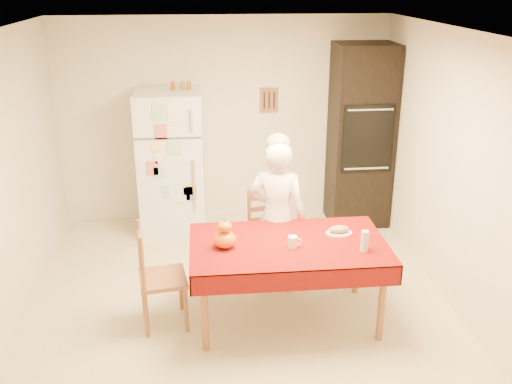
{
  "coord_description": "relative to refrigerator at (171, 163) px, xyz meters",
  "views": [
    {
      "loc": [
        -0.3,
        -4.58,
        2.93
      ],
      "look_at": [
        0.19,
        0.2,
        1.09
      ],
      "focal_mm": 40.0,
      "sensor_mm": 36.0,
      "label": 1
    }
  ],
  "objects": [
    {
      "name": "oven_cabinet",
      "position": [
        2.28,
        0.05,
        0.25
      ],
      "size": [
        0.7,
        0.62,
        2.2
      ],
      "color": "black",
      "rests_on": "floor"
    },
    {
      "name": "refrigerator",
      "position": [
        0.0,
        0.0,
        0.0
      ],
      "size": [
        0.75,
        0.74,
        1.7
      ],
      "color": "white",
      "rests_on": "floor"
    },
    {
      "name": "pumpkin_upper",
      "position": [
        0.53,
        -2.1,
        0.1
      ],
      "size": [
        0.12,
        0.12,
        0.09
      ],
      "primitive_type": "ellipsoid",
      "color": "#EB5505",
      "rests_on": "pumpkin_lower"
    },
    {
      "name": "dining_table",
      "position": [
        1.08,
        -2.07,
        -0.16
      ],
      "size": [
        1.7,
        1.0,
        0.76
      ],
      "color": "brown",
      "rests_on": "floor"
    },
    {
      "name": "floor",
      "position": [
        0.65,
        -1.88,
        -0.85
      ],
      "size": [
        4.5,
        4.5,
        0.0
      ],
      "primitive_type": "plane",
      "color": "#C7BA90",
      "rests_on": "ground"
    },
    {
      "name": "spice_jar_mid",
      "position": [
        0.17,
        0.05,
        0.9
      ],
      "size": [
        0.05,
        0.05,
        0.1
      ],
      "primitive_type": "cylinder",
      "color": "#8C5919",
      "rests_on": "refrigerator"
    },
    {
      "name": "room_shell",
      "position": [
        0.65,
        -1.88,
        0.77
      ],
      "size": [
        4.02,
        4.52,
        2.51
      ],
      "color": "beige",
      "rests_on": "ground"
    },
    {
      "name": "spice_jar_right",
      "position": [
        0.24,
        0.05,
        0.9
      ],
      "size": [
        0.05,
        0.05,
        0.1
      ],
      "primitive_type": "cylinder",
      "color": "brown",
      "rests_on": "refrigerator"
    },
    {
      "name": "chair_left",
      "position": [
        -0.08,
        -2.04,
        -0.34
      ],
      "size": [
        0.46,
        0.47,
        0.95
      ],
      "rotation": [
        0.0,
        0.0,
        1.72
      ],
      "color": "brown",
      "rests_on": "floor"
    },
    {
      "name": "pumpkin_lower",
      "position": [
        0.53,
        -2.1,
        -0.02
      ],
      "size": [
        0.19,
        0.19,
        0.15
      ],
      "primitive_type": "ellipsoid",
      "color": "#C35704",
      "rests_on": "dining_table"
    },
    {
      "name": "seated_woman",
      "position": [
        1.05,
        -1.52,
        -0.08
      ],
      "size": [
        0.65,
        0.53,
        1.53
      ],
      "primitive_type": "imported",
      "rotation": [
        0.0,
        0.0,
        2.82
      ],
      "color": "white",
      "rests_on": "floor"
    },
    {
      "name": "wine_glass",
      "position": [
        1.69,
        -2.27,
        -0.0
      ],
      "size": [
        0.07,
        0.07,
        0.18
      ],
      "primitive_type": "cylinder",
      "color": "silver",
      "rests_on": "dining_table"
    },
    {
      "name": "spice_jar_left",
      "position": [
        0.07,
        0.05,
        0.9
      ],
      "size": [
        0.05,
        0.05,
        0.1
      ],
      "primitive_type": "cylinder",
      "color": "brown",
      "rests_on": "refrigerator"
    },
    {
      "name": "bread_plate",
      "position": [
        1.55,
        -1.94,
        -0.08
      ],
      "size": [
        0.24,
        0.24,
        0.02
      ],
      "primitive_type": "cylinder",
      "color": "silver",
      "rests_on": "dining_table"
    },
    {
      "name": "chair_far",
      "position": [
        1.01,
        -1.27,
        -0.34
      ],
      "size": [
        0.5,
        0.48,
        0.95
      ],
      "rotation": [
        0.0,
        0.0,
        0.22
      ],
      "color": "brown",
      "rests_on": "floor"
    },
    {
      "name": "bread_loaf",
      "position": [
        1.55,
        -1.94,
        -0.04
      ],
      "size": [
        0.18,
        0.1,
        0.06
      ],
      "primitive_type": "ellipsoid",
      "color": "#976E4A",
      "rests_on": "bread_plate"
    },
    {
      "name": "coffee_mug",
      "position": [
        1.1,
        -2.16,
        -0.04
      ],
      "size": [
        0.08,
        0.08,
        0.1
      ],
      "primitive_type": "cylinder",
      "color": "white",
      "rests_on": "dining_table"
    }
  ]
}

